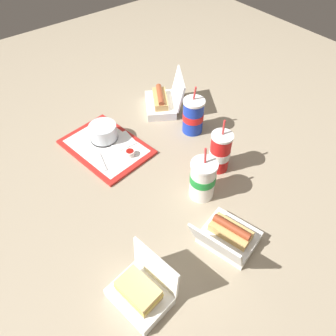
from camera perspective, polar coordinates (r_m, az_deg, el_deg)
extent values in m
plane|color=gray|center=(1.29, -1.33, -2.40)|extent=(3.20, 3.20, 0.00)
cube|color=red|center=(1.44, -10.71, 3.61)|extent=(0.40, 0.31, 0.01)
cube|color=white|center=(1.44, -10.75, 3.80)|extent=(0.35, 0.27, 0.00)
cylinder|color=black|center=(1.47, -11.01, 5.17)|extent=(0.12, 0.12, 0.01)
cylinder|color=#BC7084|center=(1.45, -11.16, 5.94)|extent=(0.09, 0.09, 0.05)
cylinder|color=silver|center=(1.45, -11.22, 6.24)|extent=(0.12, 0.12, 0.07)
cylinder|color=white|center=(1.37, -6.62, 2.59)|extent=(0.04, 0.04, 0.02)
cylinder|color=#9E140F|center=(1.36, -6.66, 2.89)|extent=(0.03, 0.03, 0.01)
cube|color=white|center=(1.45, -8.07, 4.69)|extent=(0.11, 0.11, 0.00)
cube|color=white|center=(1.37, -11.47, 1.12)|extent=(0.11, 0.04, 0.00)
cube|color=white|center=(1.14, 10.59, -11.72)|extent=(0.20, 0.18, 0.04)
cube|color=white|center=(1.01, 8.34, -13.19)|extent=(0.18, 0.10, 0.14)
cube|color=tan|center=(1.11, 10.85, -10.75)|extent=(0.15, 0.10, 0.03)
cylinder|color=brown|center=(1.09, 11.02, -10.07)|extent=(0.13, 0.06, 0.03)
cylinder|color=yellow|center=(1.08, 11.09, -9.81)|extent=(0.11, 0.03, 0.01)
cube|color=white|center=(1.03, -4.99, -21.46)|extent=(0.19, 0.15, 0.04)
cube|color=white|center=(0.97, -2.18, -16.90)|extent=(0.17, 0.04, 0.13)
cube|color=#DBB770|center=(1.00, -5.11, -20.83)|extent=(0.13, 0.09, 0.02)
cube|color=#E5C651|center=(0.99, -5.17, -20.48)|extent=(0.13, 0.10, 0.01)
cube|color=#DBB770|center=(0.97, -5.24, -20.11)|extent=(0.13, 0.09, 0.02)
cube|color=white|center=(1.63, -1.36, 10.90)|extent=(0.24, 0.22, 0.04)
cube|color=white|center=(1.59, 1.80, 13.64)|extent=(0.19, 0.14, 0.14)
cube|color=tan|center=(1.61, -1.38, 11.94)|extent=(0.17, 0.13, 0.03)
cylinder|color=#9E4728|center=(1.59, -1.40, 12.64)|extent=(0.14, 0.10, 0.03)
cylinder|color=yellow|center=(1.59, -1.40, 12.91)|extent=(0.11, 0.07, 0.01)
cylinder|color=red|center=(1.30, 9.01, 2.62)|extent=(0.08, 0.08, 0.17)
cylinder|color=white|center=(1.30, 8.99, 2.49)|extent=(0.08, 0.08, 0.04)
cylinder|color=white|center=(1.24, 9.47, 5.51)|extent=(0.08, 0.08, 0.01)
cylinder|color=red|center=(1.22, 9.67, 7.00)|extent=(0.01, 0.01, 0.06)
cylinder|color=white|center=(1.20, 6.03, -2.17)|extent=(0.09, 0.09, 0.16)
cylinder|color=#198C33|center=(1.18, 6.09, -1.70)|extent=(0.09, 0.09, 0.03)
cylinder|color=white|center=(1.13, 6.35, 0.57)|extent=(0.10, 0.10, 0.01)
cylinder|color=red|center=(1.12, 6.52, 2.17)|extent=(0.02, 0.01, 0.06)
cylinder|color=#1938B7|center=(1.46, 4.38, 8.87)|extent=(0.09, 0.09, 0.15)
cylinder|color=red|center=(1.46, 4.39, 9.00)|extent=(0.09, 0.09, 0.03)
cylinder|color=white|center=(1.42, 4.57, 11.48)|extent=(0.10, 0.10, 0.01)
cylinder|color=red|center=(1.40, 4.68, 12.87)|extent=(0.01, 0.01, 0.06)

